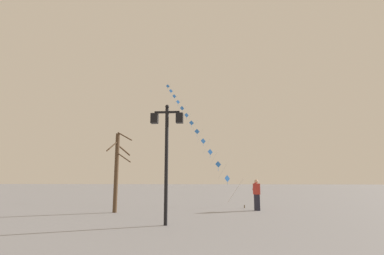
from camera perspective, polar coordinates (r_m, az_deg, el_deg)
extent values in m
plane|color=gray|center=(23.02, 7.16, -14.08)|extent=(160.00, 160.00, 0.00)
cylinder|color=black|center=(11.75, -4.94, -7.18)|extent=(0.14, 0.14, 4.53)
sphere|color=black|center=(12.09, -4.78, 4.00)|extent=(0.16, 0.16, 0.16)
cube|color=black|center=(12.04, -4.79, 2.93)|extent=(1.02, 0.08, 0.08)
cube|color=black|center=(12.08, -7.19, 1.72)|extent=(0.28, 0.28, 0.40)
cube|color=beige|center=(12.08, -7.19, 1.72)|extent=(0.19, 0.19, 0.30)
cube|color=black|center=(11.91, -2.40, 1.81)|extent=(0.28, 0.28, 0.40)
cube|color=beige|center=(11.91, -2.40, 1.81)|extent=(0.19, 0.19, 0.30)
cylinder|color=brown|center=(18.88, 10.01, -14.68)|extent=(0.06, 0.06, 0.18)
cylinder|color=silver|center=(19.80, 8.30, -11.93)|extent=(0.95, 2.03, 1.61)
cylinder|color=silver|center=(21.42, 5.88, -8.31)|extent=(0.62, 1.33, 1.05)
cylinder|color=silver|center=(22.77, 4.24, -5.83)|extent=(0.62, 1.33, 1.05)
cylinder|color=silver|center=(24.18, 2.81, -3.62)|extent=(0.62, 1.33, 1.05)
cylinder|color=silver|center=(25.63, 1.55, -1.66)|extent=(0.62, 1.33, 1.05)
cylinder|color=silver|center=(27.12, 0.42, 0.09)|extent=(0.62, 1.33, 1.05)
cylinder|color=silver|center=(28.64, -0.59, 1.65)|extent=(0.62, 1.33, 1.05)
cylinder|color=silver|center=(30.19, -1.50, 3.06)|extent=(0.62, 1.33, 1.05)
cylinder|color=silver|center=(31.76, -2.32, 4.32)|extent=(0.62, 1.33, 1.05)
cylinder|color=silver|center=(33.35, -3.06, 5.47)|extent=(0.62, 1.33, 1.05)
cylinder|color=silver|center=(34.96, -3.74, 6.51)|extent=(0.62, 1.33, 1.05)
cylinder|color=silver|center=(36.58, -4.36, 7.46)|extent=(0.62, 1.33, 1.05)
cube|color=blue|center=(20.77, 6.78, -9.67)|extent=(0.38, 0.31, 0.47)
cylinder|color=blue|center=(20.77, 6.80, -10.50)|extent=(0.04, 0.04, 0.25)
cube|color=blue|center=(22.09, 5.03, -7.03)|extent=(0.43, 0.22, 0.47)
cylinder|color=blue|center=(22.07, 5.05, -7.90)|extent=(0.03, 0.04, 0.32)
cube|color=blue|center=(23.47, 3.51, -4.69)|extent=(0.40, 0.28, 0.47)
cylinder|color=blue|center=(23.44, 3.51, -5.48)|extent=(0.04, 0.04, 0.29)
cube|color=blue|center=(24.90, 2.16, -2.61)|extent=(0.41, 0.26, 0.47)
cylinder|color=blue|center=(24.86, 2.16, -3.29)|extent=(0.03, 0.04, 0.24)
cube|color=blue|center=(26.37, 0.97, -0.76)|extent=(0.47, 0.11, 0.47)
cylinder|color=blue|center=(26.32, 0.97, -1.50)|extent=(0.02, 0.02, 0.34)
cube|color=blue|center=(27.87, -0.10, 0.89)|extent=(0.45, 0.16, 0.47)
cylinder|color=blue|center=(27.82, -0.10, 0.25)|extent=(0.02, 0.03, 0.29)
cube|color=blue|center=(29.41, -1.06, 2.37)|extent=(0.42, 0.25, 0.47)
cylinder|color=blue|center=(29.34, -1.06, 1.76)|extent=(0.03, 0.03, 0.29)
cube|color=blue|center=(30.97, -1.92, 3.71)|extent=(0.44, 0.20, 0.47)
cylinder|color=blue|center=(30.90, -1.92, 3.15)|extent=(0.02, 0.02, 0.27)
cube|color=blue|center=(32.55, -2.70, 4.91)|extent=(0.39, 0.29, 0.47)
cylinder|color=blue|center=(32.46, -2.70, 4.33)|extent=(0.03, 0.04, 0.33)
cube|color=blue|center=(34.15, -3.41, 6.00)|extent=(0.42, 0.25, 0.47)
cylinder|color=blue|center=(34.07, -3.42, 5.52)|extent=(0.04, 0.05, 0.24)
cube|color=blue|center=(35.77, -4.06, 6.99)|extent=(0.40, 0.27, 0.47)
cylinder|color=blue|center=(35.68, -4.07, 6.52)|extent=(0.02, 0.03, 0.27)
cube|color=blue|center=(37.40, -4.66, 7.90)|extent=(0.44, 0.20, 0.47)
cylinder|color=blue|center=(37.29, -4.66, 7.39)|extent=(0.03, 0.03, 0.35)
cube|color=#1E1E2D|center=(17.50, 12.34, -13.82)|extent=(0.31, 0.36, 0.90)
cube|color=#B22D26|center=(17.46, 12.25, -11.43)|extent=(0.38, 0.45, 0.60)
sphere|color=tan|center=(17.45, 12.20, -10.05)|extent=(0.22, 0.22, 0.22)
cylinder|color=#B22D26|center=(17.64, 11.85, -10.87)|extent=(0.24, 0.39, 0.50)
cylinder|color=#4C3826|center=(16.59, -14.29, -8.30)|extent=(0.22, 0.22, 4.18)
cylinder|color=#4C3826|center=(16.29, -15.01, -3.46)|extent=(0.32, 0.95, 0.65)
cylinder|color=#4C3826|center=(16.48, -12.75, -1.67)|extent=(0.91, 0.35, 0.53)
cylinder|color=#4C3826|center=(16.78, -12.95, -4.23)|extent=(0.66, 0.54, 0.60)
cylinder|color=#4C3826|center=(16.35, -12.95, -5.60)|extent=(0.89, 0.37, 0.57)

